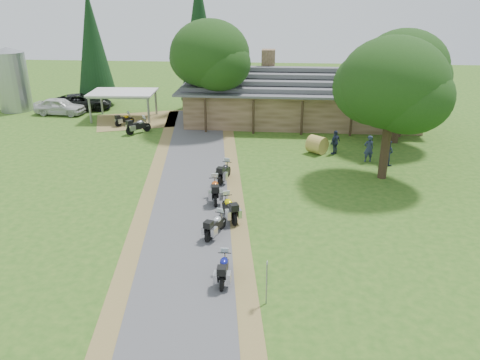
# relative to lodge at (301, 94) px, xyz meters

# --- Properties ---
(ground) EXTENTS (120.00, 120.00, 0.00)m
(ground) POSITION_rel_lodge_xyz_m (-6.00, -24.00, -2.45)
(ground) COLOR #2A5618
(ground) RESTS_ON ground
(driveway) EXTENTS (51.95, 51.95, 0.00)m
(driveway) POSITION_rel_lodge_xyz_m (-6.50, -20.00, -2.45)
(driveway) COLOR #4D4E50
(driveway) RESTS_ON ground
(lodge) EXTENTS (21.40, 9.40, 4.90)m
(lodge) POSITION_rel_lodge_xyz_m (0.00, 0.00, 0.00)
(lodge) COLOR brown
(lodge) RESTS_ON ground
(silo) EXTENTS (3.36, 3.36, 6.12)m
(silo) POSITION_rel_lodge_xyz_m (-27.89, 1.55, 0.61)
(silo) COLOR gray
(silo) RESTS_ON ground
(carport) EXTENTS (6.04, 4.20, 2.54)m
(carport) POSITION_rel_lodge_xyz_m (-16.20, -0.68, -1.18)
(carport) COLOR silver
(carport) RESTS_ON ground
(car_white_sedan) EXTENTS (3.05, 6.30, 2.04)m
(car_white_sedan) POSITION_rel_lodge_xyz_m (-22.85, 0.27, -1.43)
(car_white_sedan) COLOR silver
(car_white_sedan) RESTS_ON ground
(car_dark_suv) EXTENTS (4.30, 6.76, 2.40)m
(car_dark_suv) POSITION_rel_lodge_xyz_m (-21.47, 2.21, -1.25)
(car_dark_suv) COLOR black
(car_dark_suv) RESTS_ON ground
(motorcycle_row_a) EXTENTS (0.61, 1.79, 1.22)m
(motorcycle_row_a) POSITION_rel_lodge_xyz_m (-4.00, -25.85, -1.84)
(motorcycle_row_a) COLOR navy
(motorcycle_row_a) RESTS_ON ground
(motorcycle_row_b) EXTENTS (1.17, 1.87, 1.22)m
(motorcycle_row_b) POSITION_rel_lodge_xyz_m (-4.83, -22.08, -1.84)
(motorcycle_row_b) COLOR #ABAEB2
(motorcycle_row_b) RESTS_ON ground
(motorcycle_row_c) EXTENTS (1.37, 2.07, 1.35)m
(motorcycle_row_c) POSITION_rel_lodge_xyz_m (-4.34, -20.25, -1.78)
(motorcycle_row_c) COLOR #DACD00
(motorcycle_row_c) RESTS_ON ground
(motorcycle_row_d) EXTENTS (0.99, 2.14, 1.41)m
(motorcycle_row_d) POSITION_rel_lodge_xyz_m (-5.40, -18.02, -1.75)
(motorcycle_row_d) COLOR #B84C15
(motorcycle_row_d) RESTS_ON ground
(motorcycle_row_e) EXTENTS (1.00, 2.02, 1.32)m
(motorcycle_row_e) POSITION_rel_lodge_xyz_m (-5.21, -15.05, -1.79)
(motorcycle_row_e) COLOR black
(motorcycle_row_e) RESTS_ON ground
(motorcycle_carport_a) EXTENTS (1.47, 1.66, 1.15)m
(motorcycle_carport_a) POSITION_rel_lodge_xyz_m (-15.52, -2.90, -1.87)
(motorcycle_carport_a) COLOR #CC930C
(motorcycle_carport_a) RESTS_ON ground
(motorcycle_carport_b) EXTENTS (1.89, 1.95, 1.40)m
(motorcycle_carport_b) POSITION_rel_lodge_xyz_m (-13.58, -5.22, -1.75)
(motorcycle_carport_b) COLOR slate
(motorcycle_carport_b) RESTS_ON ground
(person_a) EXTENTS (0.71, 0.57, 2.23)m
(person_a) POSITION_rel_lodge_xyz_m (4.39, -10.68, -1.34)
(person_a) COLOR #2A3350
(person_a) RESTS_ON ground
(person_b) EXTENTS (0.72, 0.72, 2.08)m
(person_b) POSITION_rel_lodge_xyz_m (5.58, -11.22, -1.41)
(person_b) COLOR #2A3350
(person_b) RESTS_ON ground
(person_c) EXTENTS (0.71, 0.73, 2.09)m
(person_c) POSITION_rel_lodge_xyz_m (2.25, -9.24, -1.40)
(person_c) COLOR #2A3350
(person_c) RESTS_ON ground
(hay_bale) EXTENTS (1.74, 1.76, 1.30)m
(hay_bale) POSITION_rel_lodge_xyz_m (0.96, -9.14, -1.80)
(hay_bale) COLOR #A58C3C
(hay_bale) RESTS_ON ground
(sign_post) EXTENTS (0.34, 0.06, 1.86)m
(sign_post) POSITION_rel_lodge_xyz_m (-2.18, -27.28, -1.52)
(sign_post) COLOR gray
(sign_post) RESTS_ON ground
(oak_lodge_left) EXTENTS (6.59, 6.59, 10.10)m
(oak_lodge_left) POSITION_rel_lodge_xyz_m (-7.75, -2.83, 2.60)
(oak_lodge_left) COLOR black
(oak_lodge_left) RESTS_ON ground
(oak_lodge_right) EXTENTS (6.40, 6.40, 9.56)m
(oak_lodge_right) POSITION_rel_lodge_xyz_m (7.26, -6.03, 2.33)
(oak_lodge_right) COLOR black
(oak_lodge_right) RESTS_ON ground
(oak_driveway) EXTENTS (6.48, 6.48, 9.80)m
(oak_driveway) POSITION_rel_lodge_xyz_m (4.81, -13.67, 2.45)
(oak_driveway) COLOR black
(oak_driveway) RESTS_ON ground
(cedar_near) EXTENTS (4.04, 4.04, 12.87)m
(cedar_near) POSITION_rel_lodge_xyz_m (-9.64, 3.55, 3.98)
(cedar_near) COLOR black
(cedar_near) RESTS_ON ground
(cedar_far) EXTENTS (3.81, 3.81, 11.33)m
(cedar_far) POSITION_rel_lodge_xyz_m (-20.51, 4.31, 3.22)
(cedar_far) COLOR black
(cedar_far) RESTS_ON ground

